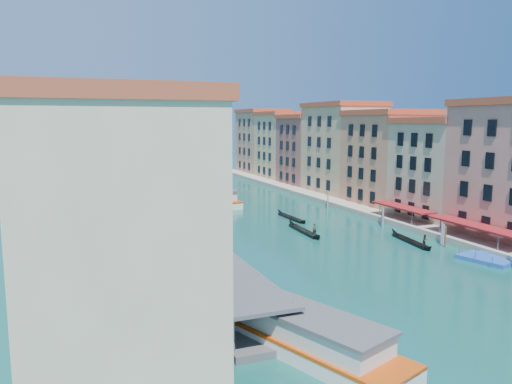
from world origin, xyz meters
TOP-DOWN VIEW (x-y plane):
  - ground at (0.00, 0.00)m, footprint 400.00×400.00m
  - left_bank_palazzos at (-26.00, 64.68)m, footprint 12.80×128.40m
  - right_bank_palazzos at (30.00, 65.00)m, footprint 12.80×128.40m
  - quay at (22.00, 65.00)m, footprint 4.00×140.00m
  - restaurant_awnings at (22.19, 23.00)m, footprint 3.20×44.55m
  - vaporetto_stop at (-16.00, 12.00)m, footprint 5.40×16.40m
  - mooring_poles_right at (19.10, 28.80)m, footprint 1.44×54.24m
  - mooring_poles_left at (-18.50, 12.00)m, footprint 0.24×8.24m
  - vaporetto_near at (-13.69, 6.00)m, footprint 11.70×20.99m
  - vaporetto_far at (-0.36, 73.35)m, footprint 6.76×22.94m
  - gondola_fore at (4.79, 39.97)m, footprint 1.58×12.21m
  - gondola_right at (15.73, 28.44)m, footprint 2.41×11.16m
  - gondola_far at (7.50, 50.36)m, footprint 1.34×11.01m
  - motorboat_mid at (-7.31, 52.98)m, footprint 3.98×6.74m
  - motorboat_far at (3.71, 87.43)m, footprint 5.53×7.98m
  - blue_dock at (18.50, 17.82)m, footprint 5.55×6.96m

SIDE VIEW (x-z plane):
  - ground at x=0.00m, z-range 0.00..0.00m
  - blue_dock at x=18.50m, z-range 0.00..0.51m
  - gondola_far at x=7.50m, z-range -0.46..1.10m
  - gondola_fore at x=4.79m, z-range -0.81..1.63m
  - gondola_right at x=15.73m, z-range -0.69..1.54m
  - quay at x=22.00m, z-range 0.00..1.00m
  - motorboat_mid at x=-7.31m, z-range -0.15..1.19m
  - motorboat_far at x=3.71m, z-range -0.18..1.42m
  - mooring_poles_right at x=19.10m, z-range -0.30..2.90m
  - mooring_poles_left at x=-18.50m, z-range -0.30..2.90m
  - vaporetto_near at x=-13.69m, z-range -0.15..2.92m
  - vaporetto_stop at x=-16.00m, z-range -0.38..3.27m
  - vaporetto_far at x=-0.36m, z-range -0.17..3.20m
  - restaurant_awnings at x=22.19m, z-range 1.43..4.55m
  - left_bank_palazzos at x=-26.00m, z-range -0.79..20.21m
  - right_bank_palazzos at x=30.00m, z-range -0.75..20.25m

